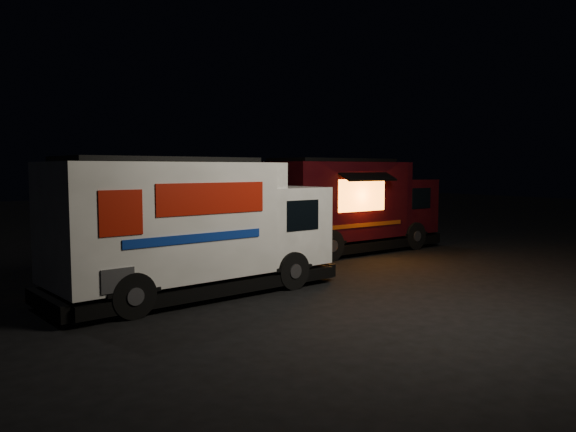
# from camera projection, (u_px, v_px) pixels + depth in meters

# --- Properties ---
(ground) EXTENTS (80.00, 80.00, 0.00)m
(ground) POSITION_uv_depth(u_px,v_px,m) (322.00, 283.00, 12.92)
(ground) COLOR black
(ground) RESTS_ON ground
(white_truck) EXTENTS (6.51, 2.78, 2.87)m
(white_truck) POSITION_uv_depth(u_px,v_px,m) (197.00, 226.00, 11.76)
(white_truck) COLOR white
(white_truck) RESTS_ON ground
(red_truck) EXTENTS (6.45, 2.70, 2.95)m
(red_truck) POSITION_uv_depth(u_px,v_px,m) (352.00, 205.00, 17.91)
(red_truck) COLOR #35090C
(red_truck) RESTS_ON ground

